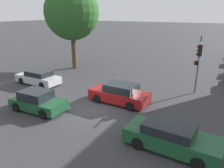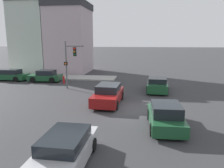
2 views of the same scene
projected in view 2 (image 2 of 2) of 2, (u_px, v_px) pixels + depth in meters
name	position (u px, v px, depth m)	size (l,w,h in m)	color
ground_plane	(133.00, 109.00, 16.17)	(300.00, 300.00, 0.00)	#333335
rowhouse_backdrop	(53.00, 37.00, 34.18)	(7.39, 11.47, 11.42)	#B29EA8
traffic_signal	(70.00, 58.00, 22.26)	(0.71, 1.99, 4.90)	#515456
crossing_car_0	(108.00, 94.00, 17.45)	(4.62, 2.17, 1.53)	maroon
crossing_car_1	(166.00, 116.00, 12.56)	(4.06, 2.04, 1.46)	#194728
crossing_car_2	(64.00, 151.00, 8.70)	(4.57, 1.94, 1.33)	#B7B7BC
crossing_car_3	(157.00, 84.00, 21.79)	(4.84, 2.22, 1.39)	#194728
parked_car_0	(46.00, 76.00, 26.71)	(2.12, 3.90, 1.42)	#194728
parked_car_1	(9.00, 75.00, 27.51)	(1.98, 4.76, 1.41)	#194728
fire_hydrant	(64.00, 79.00, 25.45)	(0.22, 0.22, 0.92)	red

